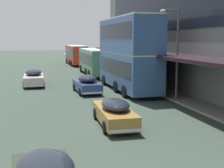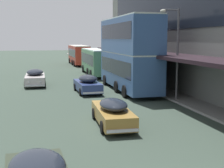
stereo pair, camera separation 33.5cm
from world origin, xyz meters
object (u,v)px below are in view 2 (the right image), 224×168
object	(u,v)px
transit_bus_kerbside_rear	(79,54)
sedan_trailing_near	(35,77)
transit_bus_kerbside_front	(128,52)
street_lamp	(175,47)
sedan_lead_mid	(113,112)
sedan_trailing_mid	(88,84)
transit_bus_kerbside_far	(96,60)

from	to	relation	value
transit_bus_kerbside_rear	sedan_trailing_near	distance (m)	25.03
transit_bus_kerbside_front	street_lamp	distance (m)	5.80
sedan_lead_mid	street_lamp	xyz separation A→B (m)	(6.07, 5.27, 3.29)
sedan_trailing_near	transit_bus_kerbside_rear	bearing A→B (deg)	71.94
transit_bus_kerbside_rear	sedan_trailing_mid	size ratio (longest dim) A/B	2.30
transit_bus_kerbside_far	street_lamp	distance (m)	18.28
transit_bus_kerbside_front	sedan_lead_mid	xyz separation A→B (m)	(-4.16, -10.72, -2.75)
sedan_trailing_mid	sedan_trailing_near	size ratio (longest dim) A/B	0.93
transit_bus_kerbside_far	sedan_lead_mid	distance (m)	23.61
sedan_trailing_near	sedan_lead_mid	size ratio (longest dim) A/B	1.03
transit_bus_kerbside_far	sedan_trailing_near	world-z (taller)	transit_bus_kerbside_far
street_lamp	transit_bus_kerbside_rear	bearing A→B (deg)	93.74
street_lamp	sedan_trailing_near	bearing A→B (deg)	133.46
transit_bus_kerbside_far	sedan_lead_mid	bearing A→B (deg)	-99.18
transit_bus_kerbside_front	sedan_trailing_mid	size ratio (longest dim) A/B	2.29
transit_bus_kerbside_far	sedan_trailing_mid	bearing A→B (deg)	-104.52
transit_bus_kerbside_far	sedan_trailing_near	xyz separation A→B (m)	(-7.68, -7.46, -1.09)
transit_bus_kerbside_rear	street_lamp	distance (m)	34.46
transit_bus_kerbside_rear	street_lamp	bearing A→B (deg)	-86.26
transit_bus_kerbside_rear	sedan_trailing_mid	bearing A→B (deg)	-96.66
transit_bus_kerbside_rear	street_lamp	size ratio (longest dim) A/B	1.63
transit_bus_kerbside_front	transit_bus_kerbside_far	size ratio (longest dim) A/B	1.01
transit_bus_kerbside_front	sedan_trailing_mid	xyz separation A→B (m)	(-3.74, -0.34, -2.71)
street_lamp	sedan_lead_mid	bearing A→B (deg)	-139.04
transit_bus_kerbside_front	sedan_trailing_near	bearing A→B (deg)	147.74
transit_bus_kerbside_front	sedan_trailing_near	size ratio (longest dim) A/B	2.14
sedan_lead_mid	transit_bus_kerbside_far	bearing A→B (deg)	80.82
transit_bus_kerbside_rear	sedan_lead_mid	size ratio (longest dim) A/B	2.22
transit_bus_kerbside_front	street_lamp	xyz separation A→B (m)	(1.91, -5.45, 0.54)
transit_bus_kerbside_rear	transit_bus_kerbside_far	bearing A→B (deg)	-90.24
sedan_trailing_mid	sedan_lead_mid	xyz separation A→B (m)	(-0.42, -10.37, -0.05)
sedan_lead_mid	street_lamp	world-z (taller)	street_lamp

